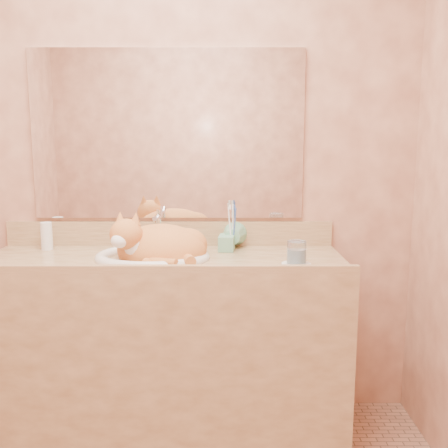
{
  "coord_description": "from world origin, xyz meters",
  "views": [
    {
      "loc": [
        0.27,
        -1.43,
        1.36
      ],
      "look_at": [
        0.27,
        0.7,
        1.0
      ],
      "focal_mm": 40.0,
      "sensor_mm": 36.0,
      "label": 1
    }
  ],
  "objects_px": {
    "vanity_counter": "(165,348)",
    "sink_basin": "(152,241)",
    "toothbrush_cup": "(232,238)",
    "cat": "(157,244)",
    "water_glass": "(297,252)",
    "soap_dispenser": "(226,236)"
  },
  "relations": [
    {
      "from": "soap_dispenser",
      "to": "toothbrush_cup",
      "type": "xyz_separation_m",
      "value": [
        0.03,
        0.06,
        -0.02
      ]
    },
    {
      "from": "cat",
      "to": "soap_dispenser",
      "type": "height_order",
      "value": "cat"
    },
    {
      "from": "toothbrush_cup",
      "to": "vanity_counter",
      "type": "bearing_deg",
      "value": -153.15
    },
    {
      "from": "vanity_counter",
      "to": "sink_basin",
      "type": "relative_size",
      "value": 3.25
    },
    {
      "from": "vanity_counter",
      "to": "toothbrush_cup",
      "type": "relative_size",
      "value": 13.13
    },
    {
      "from": "cat",
      "to": "water_glass",
      "type": "height_order",
      "value": "cat"
    },
    {
      "from": "vanity_counter",
      "to": "soap_dispenser",
      "type": "relative_size",
      "value": 9.96
    },
    {
      "from": "cat",
      "to": "sink_basin",
      "type": "bearing_deg",
      "value": -178.42
    },
    {
      "from": "vanity_counter",
      "to": "soap_dispenser",
      "type": "xyz_separation_m",
      "value": [
        0.28,
        0.09,
        0.51
      ]
    },
    {
      "from": "cat",
      "to": "water_glass",
      "type": "xyz_separation_m",
      "value": [
        0.59,
        -0.12,
        -0.01
      ]
    },
    {
      "from": "toothbrush_cup",
      "to": "cat",
      "type": "bearing_deg",
      "value": -151.64
    },
    {
      "from": "vanity_counter",
      "to": "water_glass",
      "type": "relative_size",
      "value": 17.07
    },
    {
      "from": "soap_dispenser",
      "to": "vanity_counter",
      "type": "bearing_deg",
      "value": -155.25
    },
    {
      "from": "soap_dispenser",
      "to": "toothbrush_cup",
      "type": "distance_m",
      "value": 0.07
    },
    {
      "from": "sink_basin",
      "to": "water_glass",
      "type": "bearing_deg",
      "value": -20.9
    },
    {
      "from": "toothbrush_cup",
      "to": "water_glass",
      "type": "relative_size",
      "value": 1.3
    },
    {
      "from": "sink_basin",
      "to": "toothbrush_cup",
      "type": "height_order",
      "value": "sink_basin"
    },
    {
      "from": "soap_dispenser",
      "to": "water_glass",
      "type": "distance_m",
      "value": 0.38
    },
    {
      "from": "sink_basin",
      "to": "water_glass",
      "type": "height_order",
      "value": "sink_basin"
    },
    {
      "from": "vanity_counter",
      "to": "toothbrush_cup",
      "type": "height_order",
      "value": "toothbrush_cup"
    },
    {
      "from": "sink_basin",
      "to": "soap_dispenser",
      "type": "bearing_deg",
      "value": 10.59
    },
    {
      "from": "vanity_counter",
      "to": "water_glass",
      "type": "xyz_separation_m",
      "value": [
        0.57,
        -0.15,
        0.48
      ]
    }
  ]
}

